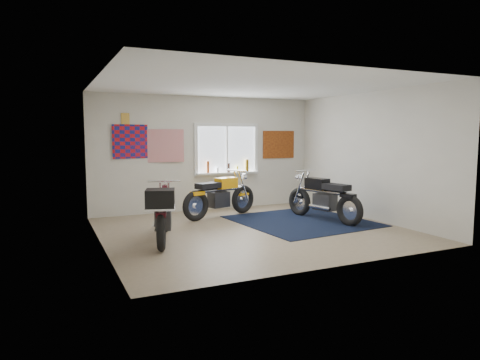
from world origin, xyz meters
name	(u,v)px	position (x,y,z in m)	size (l,w,h in m)	color
ground	(253,230)	(0.00, 0.00, 0.00)	(5.50, 5.50, 0.00)	#9E896B
room_shell	(254,143)	(0.00, 0.00, 1.64)	(5.50, 5.50, 5.50)	white
navy_rug	(301,221)	(1.28, 0.33, 0.01)	(2.50, 2.60, 0.01)	black
window_assembly	(227,153)	(0.50, 2.47, 1.37)	(1.66, 0.17, 1.26)	white
oil_bottles	(232,167)	(0.60, 2.40, 1.03)	(1.11, 0.09, 0.30)	brown
flag_display	(125,119)	(-1.90, 2.48, 2.15)	(1.60, 0.10, 1.17)	red
triumph_poster	(279,145)	(1.95, 2.48, 1.55)	(0.90, 0.03, 0.70)	#A54C14
yellow_triumph	(220,197)	(-0.07, 1.50, 0.45)	(1.95, 0.84, 1.01)	black
black_chrome_bike	(323,199)	(1.75, 0.22, 0.46)	(0.69, 2.02, 1.04)	black
maroon_tourer	(163,212)	(-1.80, -0.22, 0.51)	(0.92, 1.92, 0.99)	black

